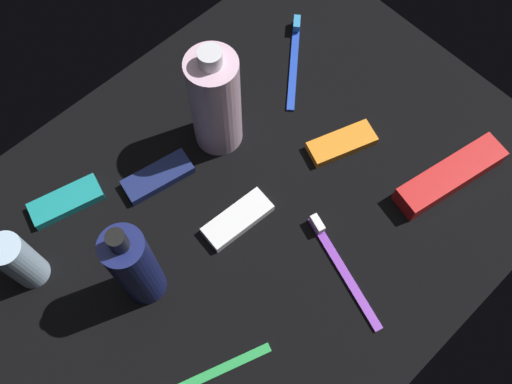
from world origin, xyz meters
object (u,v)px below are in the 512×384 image
Objects in this scene: snack_bar_navy at (158,177)px; toothbrush_purple at (340,264)px; lotion_bottle at (135,267)px; deodorant_stick at (19,261)px; bodywash_bottle at (215,102)px; snack_bar_white at (238,219)px; snack_bar_orange at (342,143)px; toothpaste_box_red at (450,176)px; toothbrush_green at (197,380)px; toothbrush_blue at (294,57)px; snack_bar_teal at (66,201)px.

toothbrush_purple is at bearing -59.69° from snack_bar_navy.
deodorant_stick is (-10.31, 12.05, -3.22)cm from lotion_bottle.
bodywash_bottle reaches higher than snack_bar_white.
lotion_bottle is 36.35cm from snack_bar_orange.
bodywash_bottle is at bearing 63.04° from snack_bar_white.
toothpaste_box_red is 42.95cm from snack_bar_navy.
toothbrush_green is (-3.05, -14.24, -7.96)cm from lotion_bottle.
bodywash_bottle is at bearing 134.82° from toothpaste_box_red.
toothbrush_purple is 1.00× the size of toothpaste_box_red.
snack_bar_white is (-5.88, 14.55, 0.14)cm from toothbrush_purple.
lotion_bottle is 1.37× the size of toothbrush_blue.
toothpaste_box_red is 1.69× the size of snack_bar_navy.
snack_bar_teal is (-43.37, 35.59, -0.85)cm from toothpaste_box_red.
toothpaste_box_red is 1.69× the size of snack_bar_white.
snack_bar_orange is at bearing -110.72° from toothbrush_blue.
toothbrush_green is 22.40cm from snack_bar_white.
bodywash_bottle reaches higher than toothbrush_blue.
toothbrush_purple is at bearing -124.59° from toothbrush_blue.
snack_bar_orange is (-7.17, 14.86, -0.85)cm from toothpaste_box_red.
deodorant_stick reaches higher than toothbrush_purple.
toothbrush_purple is 40.28cm from snack_bar_teal.
snack_bar_white is at bearing -150.39° from toothbrush_blue.
bodywash_bottle is at bearing 44.10° from toothbrush_green.
snack_bar_orange is at bearing -0.64° from snack_bar_white.
bodywash_bottle is 20.61cm from snack_bar_orange.
deodorant_stick is 42.61cm from toothbrush_purple.
snack_bar_navy is (21.71, -0.55, -4.60)cm from deodorant_stick.
toothbrush_green is (7.26, -26.29, -4.74)cm from deodorant_stick.
bodywash_bottle is 16.87cm from snack_bar_white.
lotion_bottle is 1.82× the size of deodorant_stick.
toothbrush_blue is at bearing 55.41° from toothbrush_purple.
toothbrush_purple reaches higher than snack_bar_teal.
snack_bar_orange is at bearing -20.98° from snack_bar_navy.
deodorant_stick is 48.37cm from snack_bar_orange.
toothpaste_box_red reaches higher than snack_bar_orange.
toothbrush_blue is at bearing 1.38° from deodorant_stick.
toothbrush_blue is 30.26cm from snack_bar_navy.
snack_bar_orange is 1.00× the size of snack_bar_white.
deodorant_stick is at bearing 161.20° from toothpaste_box_red.
toothbrush_green reaches higher than snack_bar_teal.
snack_bar_navy is at bearing 109.73° from toothbrush_purple.
snack_bar_orange is 1.00× the size of snack_bar_teal.
snack_bar_navy and snack_bar_teal have the same top height.
deodorant_stick is 0.75× the size of toothbrush_blue.
toothbrush_purple is 19.08cm from snack_bar_orange.
toothbrush_blue is (20.29, 29.42, 0.00)cm from toothbrush_purple.
lotion_bottle reaches higher than snack_bar_orange.
lotion_bottle is at bearing -124.15° from snack_bar_navy.
snack_bar_orange is at bearing -5.20° from lotion_bottle.
snack_bar_navy is at bearing -176.60° from toothbrush_blue.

